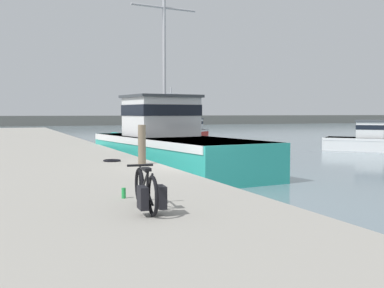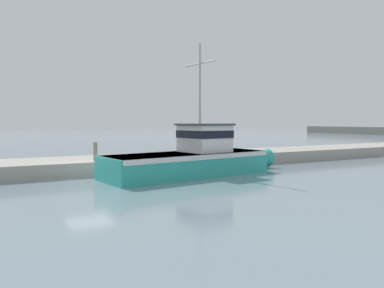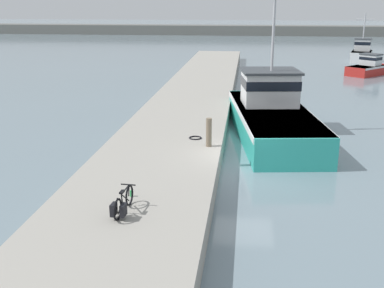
% 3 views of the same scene
% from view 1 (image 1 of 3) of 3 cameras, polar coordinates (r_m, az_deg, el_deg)
% --- Properties ---
extents(ground_plane, '(320.00, 320.00, 0.00)m').
position_cam_1_polar(ground_plane, '(14.55, 0.60, -5.91)').
color(ground_plane, gray).
extents(dock_pier, '(4.91, 80.00, 0.88)m').
position_cam_1_polar(dock_pier, '(13.57, -12.88, -4.82)').
color(dock_pier, '#A39E93').
rests_on(dock_pier, ground_plane).
extents(far_shoreline, '(180.00, 5.00, 1.90)m').
position_cam_1_polar(far_shoreline, '(101.65, -1.43, 2.87)').
color(far_shoreline, slate).
rests_on(far_shoreline, ground_plane).
extents(fishing_boat_main, '(4.82, 12.75, 8.21)m').
position_cam_1_polar(fishing_boat_main, '(20.71, -2.74, 0.04)').
color(fishing_boat_main, teal).
rests_on(fishing_boat_main, ground_plane).
extents(boat_blue_far, '(4.37, 4.52, 1.95)m').
position_cam_1_polar(boat_blue_far, '(44.85, -0.06, 1.49)').
color(boat_blue_far, '#AD231E').
rests_on(boat_blue_far, ground_plane).
extents(boat_orange_near, '(3.15, 5.19, 5.33)m').
position_cam_1_polar(boat_orange_near, '(55.14, -2.51, 2.21)').
color(boat_orange_near, silver).
rests_on(boat_orange_near, ground_plane).
extents(boat_white_moored, '(4.65, 5.02, 1.98)m').
position_cam_1_polar(boat_white_moored, '(32.83, 19.92, 0.54)').
color(boat_white_moored, silver).
rests_on(boat_white_moored, ground_plane).
extents(bicycle_touring, '(0.50, 1.62, 0.69)m').
position_cam_1_polar(bicycle_touring, '(7.58, -5.27, -5.67)').
color(bicycle_touring, black).
rests_on(bicycle_touring, dock_pier).
extents(mooring_post, '(0.24, 0.24, 1.19)m').
position_cam_1_polar(mooring_post, '(14.63, -5.96, -0.05)').
color(mooring_post, '#756651').
rests_on(mooring_post, dock_pier).
extents(hose_coil, '(0.56, 0.56, 0.05)m').
position_cam_1_polar(hose_coil, '(15.59, -9.46, -1.94)').
color(hose_coil, black).
rests_on(hose_coil, dock_pier).
extents(water_bottle_by_bike, '(0.08, 0.08, 0.19)m').
position_cam_1_polar(water_bottle_by_bike, '(8.85, -8.10, -5.78)').
color(water_bottle_by_bike, green).
rests_on(water_bottle_by_bike, dock_pier).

